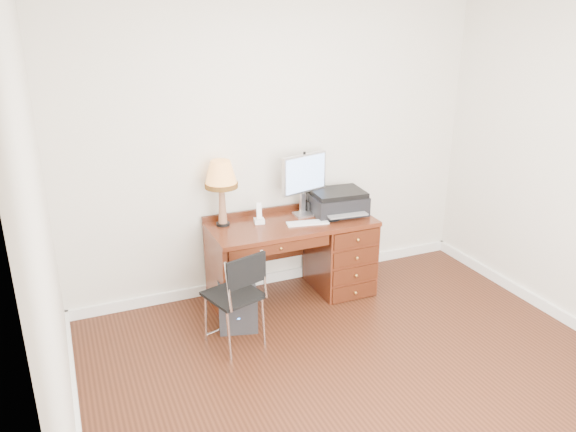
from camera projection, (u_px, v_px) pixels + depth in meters
name	position (u px, v px, depth m)	size (l,w,h in m)	color
ground	(367.00, 380.00, 4.12)	(4.00, 4.00, 0.00)	black
room_shell	(328.00, 331.00, 4.65)	(4.00, 4.00, 4.00)	silver
desk	(323.00, 250.00, 5.31)	(1.50, 0.67, 0.75)	#542111
monitor	(305.00, 177.00, 5.15)	(0.49, 0.23, 0.57)	silver
keyboard	(308.00, 223.00, 5.03)	(0.38, 0.11, 0.01)	white
mouse_pad	(329.00, 217.00, 5.16)	(0.23, 0.23, 0.05)	black
printer	(338.00, 202.00, 5.26)	(0.52, 0.42, 0.22)	black
leg_lamp	(221.00, 178.00, 4.84)	(0.29, 0.29, 0.59)	black
phone	(259.00, 217.00, 5.02)	(0.10, 0.10, 0.19)	white
pen_cup	(309.00, 206.00, 5.32)	(0.08, 0.08, 0.10)	black
chair	(236.00, 291.00, 4.35)	(0.49, 0.49, 0.83)	black
equipment_box	(238.00, 306.00, 4.76)	(0.32, 0.32, 0.37)	black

